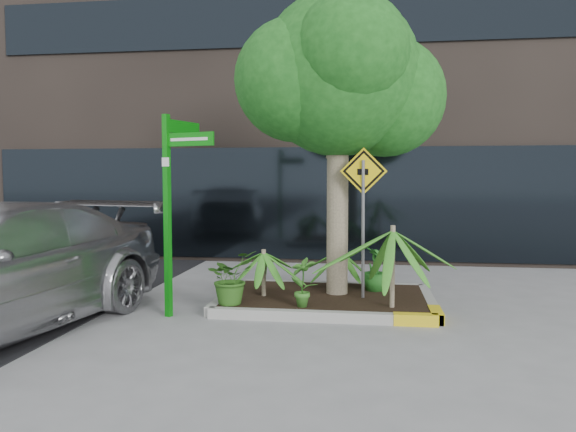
# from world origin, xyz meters

# --- Properties ---
(ground) EXTENTS (80.00, 80.00, 0.00)m
(ground) POSITION_xyz_m (0.00, 0.00, 0.00)
(ground) COLOR gray
(ground) RESTS_ON ground
(planter) EXTENTS (3.35, 2.36, 0.15)m
(planter) POSITION_xyz_m (0.23, 0.27, 0.10)
(planter) COLOR #9E9E99
(planter) RESTS_ON ground
(tree) EXTENTS (3.29, 2.92, 4.94)m
(tree) POSITION_xyz_m (0.36, 0.48, 3.61)
(tree) COLOR tan
(tree) RESTS_ON ground
(palm_front) EXTENTS (1.33, 1.33, 1.47)m
(palm_front) POSITION_xyz_m (1.20, -0.41, 1.25)
(palm_front) COLOR tan
(palm_front) RESTS_ON ground
(palm_left) EXTENTS (0.82, 0.82, 0.92)m
(palm_left) POSITION_xyz_m (-0.77, 0.10, 0.83)
(palm_left) COLOR tan
(palm_left) RESTS_ON ground
(palm_back) EXTENTS (0.72, 0.72, 0.80)m
(palm_back) POSITION_xyz_m (0.38, 1.11, 0.75)
(palm_back) COLOR tan
(palm_back) RESTS_ON ground
(shrub_a) EXTENTS (0.96, 0.96, 0.78)m
(shrub_a) POSITION_xyz_m (-1.15, -0.52, 0.54)
(shrub_a) COLOR #295819
(shrub_a) RESTS_ON planter
(shrub_b) EXTENTS (0.52, 0.52, 0.73)m
(shrub_b) POSITION_xyz_m (0.97, 0.76, 0.51)
(shrub_b) COLOR #226A20
(shrub_b) RESTS_ON planter
(shrub_c) EXTENTS (0.54, 0.54, 0.73)m
(shrub_c) POSITION_xyz_m (-0.07, -0.55, 0.52)
(shrub_c) COLOR #367724
(shrub_c) RESTS_ON planter
(shrub_d) EXTENTS (0.49, 0.49, 0.69)m
(shrub_d) POSITION_xyz_m (0.35, 0.70, 0.49)
(shrub_d) COLOR #20601B
(shrub_d) RESTS_ON planter
(street_sign_post) EXTENTS (0.82, 1.02, 2.90)m
(street_sign_post) POSITION_xyz_m (-1.93, -0.76, 1.79)
(street_sign_post) COLOR #0B7D0F
(street_sign_post) RESTS_ON ground
(cattle_sign) EXTENTS (0.71, 0.20, 2.31)m
(cattle_sign) POSITION_xyz_m (0.77, 0.09, 1.71)
(cattle_sign) COLOR slate
(cattle_sign) RESTS_ON ground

